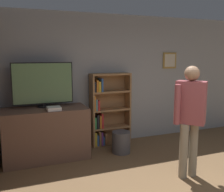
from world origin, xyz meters
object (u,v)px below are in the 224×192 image
bookshelf (106,111)px  waste_bin (121,142)px  television (43,84)px  game_console (54,109)px  person (190,112)px

bookshelf → waste_bin: bearing=-79.2°
television → bookshelf: bearing=6.8°
game_console → bookshelf: bookshelf is taller
bookshelf → waste_bin: (0.10, -0.54, -0.50)m
television → game_console: bearing=-70.0°
person → waste_bin: 1.63m
game_console → person: person is taller
person → waste_bin: size_ratio=4.14×
game_console → person: size_ratio=0.14×
game_console → bookshelf: size_ratio=0.15×
game_console → waste_bin: (1.25, -0.05, -0.75)m
bookshelf → waste_bin: 0.75m
bookshelf → game_console: bearing=-156.8°
television → game_console: television is taller
game_console → waste_bin: 1.46m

